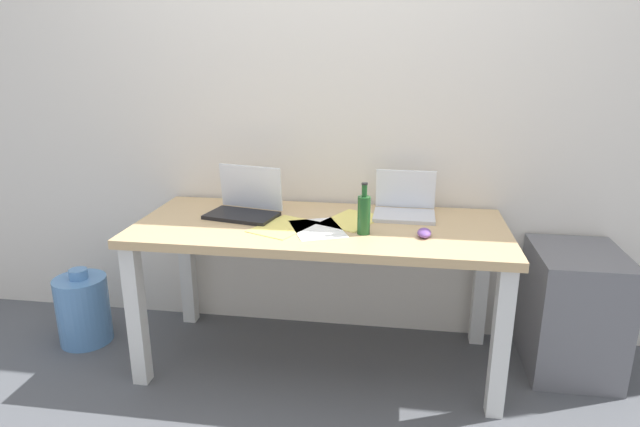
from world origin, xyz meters
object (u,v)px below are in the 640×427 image
object	(u,v)px
laptop_right	(405,207)
water_cooler_jug	(84,309)
computer_mouse	(424,233)
filing_cabinet	(572,311)
laptop_left	(245,205)
beer_bottle	(364,214)
desk	(320,243)

from	to	relation	value
laptop_right	water_cooler_jug	distance (m)	1.76
computer_mouse	filing_cabinet	world-z (taller)	computer_mouse
laptop_left	water_cooler_jug	distance (m)	1.07
beer_bottle	laptop_left	bearing A→B (deg)	162.20
desk	laptop_left	distance (m)	0.42
computer_mouse	water_cooler_jug	distance (m)	1.83
beer_bottle	computer_mouse	size ratio (longest dim) A/B	2.30
desk	computer_mouse	xyz separation A→B (m)	(0.47, -0.11, 0.11)
laptop_left	water_cooler_jug	size ratio (longest dim) A/B	0.90
beer_bottle	filing_cabinet	distance (m)	1.14
computer_mouse	laptop_left	bearing A→B (deg)	170.48
laptop_right	filing_cabinet	size ratio (longest dim) A/B	0.49
laptop_right	computer_mouse	distance (m)	0.31
laptop_left	water_cooler_jug	xyz separation A→B (m)	(-0.88, -0.08, -0.59)
water_cooler_jug	beer_bottle	bearing A→B (deg)	-4.35
desk	laptop_left	size ratio (longest dim) A/B	4.66
laptop_right	computer_mouse	world-z (taller)	laptop_right
laptop_right	beer_bottle	world-z (taller)	beer_bottle
beer_bottle	computer_mouse	distance (m)	0.27
desk	water_cooler_jug	world-z (taller)	desk
desk	beer_bottle	size ratio (longest dim) A/B	7.45
water_cooler_jug	filing_cabinet	world-z (taller)	filing_cabinet
water_cooler_jug	filing_cabinet	xyz separation A→B (m)	(2.47, 0.12, 0.12)
laptop_left	filing_cabinet	distance (m)	1.65
laptop_right	filing_cabinet	xyz separation A→B (m)	(0.81, -0.07, -0.46)
beer_bottle	water_cooler_jug	xyz separation A→B (m)	(-1.47, 0.11, -0.63)
beer_bottle	filing_cabinet	size ratio (longest dim) A/B	0.38
computer_mouse	desk	bearing A→B (deg)	170.03
laptop_right	water_cooler_jug	xyz separation A→B (m)	(-1.65, -0.19, -0.58)
desk	water_cooler_jug	bearing A→B (deg)	179.86
laptop_left	water_cooler_jug	world-z (taller)	laptop_left
computer_mouse	filing_cabinet	distance (m)	0.88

